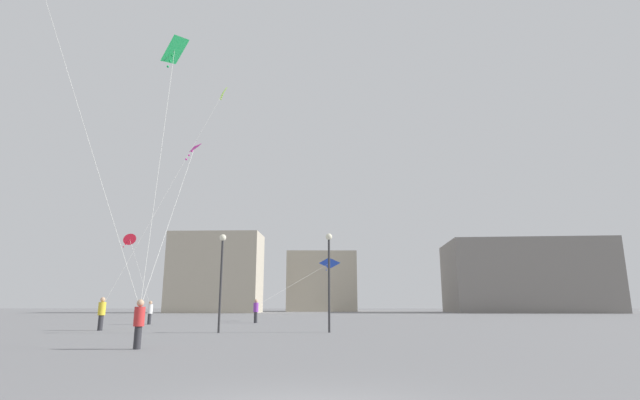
% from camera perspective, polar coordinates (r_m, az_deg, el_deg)
% --- Properties ---
extents(person_in_yellow, '(0.40, 0.40, 1.84)m').
position_cam_1_polar(person_in_yellow, '(29.78, -25.14, -12.30)').
color(person_in_yellow, '#2D2D33').
rests_on(person_in_yellow, ground_plane).
extents(person_in_purple, '(0.40, 0.40, 1.83)m').
position_cam_1_polar(person_in_purple, '(38.15, -7.85, -13.16)').
color(person_in_purple, '#2D2D33').
rests_on(person_in_purple, ground_plane).
extents(person_in_red, '(0.35, 0.35, 1.61)m').
position_cam_1_polar(person_in_red, '(17.17, -21.25, -13.69)').
color(person_in_red, '#2D2D33').
rests_on(person_in_red, ground_plane).
extents(person_in_white, '(0.37, 0.37, 1.68)m').
position_cam_1_polar(person_in_white, '(37.19, -20.07, -12.68)').
color(person_in_white, '#2D2D33').
rests_on(person_in_white, ground_plane).
extents(kite_emerald_delta, '(1.32, 3.18, 11.34)m').
position_cam_1_polar(kite_emerald_delta, '(22.03, -17.45, 16.84)').
color(kite_emerald_delta, green).
extents(kite_crimson_diamond, '(3.34, 2.35, 5.67)m').
position_cam_1_polar(kite_crimson_diamond, '(40.14, -22.25, -4.48)').
color(kite_crimson_diamond, red).
extents(kite_magenta_diamond, '(0.98, 7.12, 8.32)m').
position_cam_1_polar(kite_magenta_diamond, '(24.67, -15.18, 5.96)').
color(kite_magenta_diamond, '#D12899').
extents(kite_cobalt_delta, '(6.63, 4.85, 4.10)m').
position_cam_1_polar(kite_cobalt_delta, '(42.18, 1.08, -7.77)').
color(kite_cobalt_delta, blue).
extents(kite_lime_delta, '(6.23, 2.70, 14.41)m').
position_cam_1_polar(kite_lime_delta, '(32.64, -12.18, 12.03)').
color(kite_lime_delta, '#8CD12D').
extents(building_left_hall, '(15.47, 8.59, 13.50)m').
position_cam_1_polar(building_left_hall, '(83.68, -12.58, -8.66)').
color(building_left_hall, '#B2A893').
rests_on(building_left_hall, ground_plane).
extents(building_centre_hall, '(14.06, 12.40, 11.71)m').
position_cam_1_polar(building_centre_hall, '(97.38, 0.15, -10.00)').
color(building_centre_hall, '#B2A893').
rests_on(building_centre_hall, ground_plane).
extents(building_right_hall, '(27.22, 17.52, 12.23)m').
position_cam_1_polar(building_right_hall, '(90.72, 23.67, -8.61)').
color(building_right_hall, gray).
rests_on(building_right_hall, ground_plane).
extents(lamppost_east, '(0.36, 0.36, 5.23)m').
position_cam_1_polar(lamppost_east, '(25.38, 1.11, -8.01)').
color(lamppost_east, '#2D2D30').
rests_on(lamppost_east, ground_plane).
extents(lamppost_west, '(0.36, 0.36, 5.12)m').
position_cam_1_polar(lamppost_west, '(25.49, -11.94, -7.90)').
color(lamppost_west, '#2D2D30').
rests_on(lamppost_west, ground_plane).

